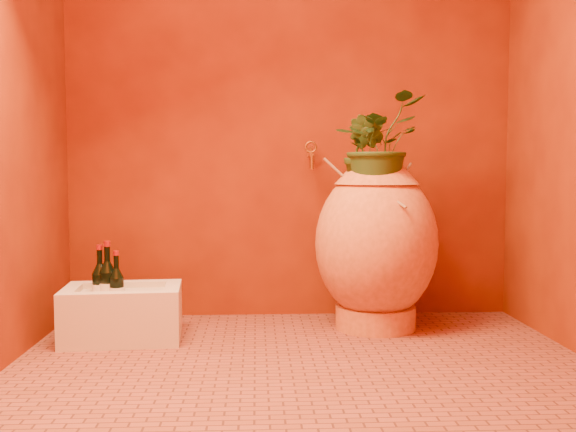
{
  "coord_description": "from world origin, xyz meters",
  "views": [
    {
      "loc": [
        -0.19,
        -2.65,
        0.82
      ],
      "look_at": [
        -0.05,
        0.35,
        0.61
      ],
      "focal_mm": 40.0,
      "sensor_mm": 36.0,
      "label": 1
    }
  ],
  "objects": [
    {
      "name": "amphora",
      "position": [
        0.43,
        0.65,
        0.45
      ],
      "size": [
        0.75,
        0.75,
        0.91
      ],
      "rotation": [
        0.0,
        0.0,
        0.2
      ],
      "color": "orange",
      "rests_on": "floor"
    },
    {
      "name": "wine_bottle_a",
      "position": [
        -0.96,
        0.49,
        0.26
      ],
      "size": [
        0.08,
        0.08,
        0.32
      ],
      "color": "black",
      "rests_on": "stone_basin"
    },
    {
      "name": "plant_side",
      "position": [
        0.35,
        0.61,
        0.92
      ],
      "size": [
        0.27,
        0.27,
        0.38
      ],
      "primitive_type": "imported",
      "rotation": [
        0.0,
        0.0,
        -0.73
      ],
      "color": "#234217",
      "rests_on": "amphora"
    },
    {
      "name": "wall_back",
      "position": [
        0.0,
        1.0,
        1.25
      ],
      "size": [
        2.5,
        0.02,
        2.5
      ],
      "primitive_type": "cube",
      "color": "#601A05",
      "rests_on": "ground"
    },
    {
      "name": "wine_bottle_b",
      "position": [
        -0.87,
        0.46,
        0.25
      ],
      "size": [
        0.07,
        0.07,
        0.3
      ],
      "color": "black",
      "rests_on": "stone_basin"
    },
    {
      "name": "stone_basin",
      "position": [
        -0.85,
        0.48,
        0.13
      ],
      "size": [
        0.58,
        0.42,
        0.26
      ],
      "rotation": [
        0.0,
        0.0,
        0.08
      ],
      "color": "beige",
      "rests_on": "floor"
    },
    {
      "name": "plant_main",
      "position": [
        0.42,
        0.62,
        0.96
      ],
      "size": [
        0.61,
        0.61,
        0.51
      ],
      "primitive_type": "imported",
      "rotation": [
        0.0,
        0.0,
        0.72
      ],
      "color": "#234217",
      "rests_on": "amphora"
    },
    {
      "name": "floor",
      "position": [
        0.0,
        0.0,
        0.0
      ],
      "size": [
        2.5,
        2.5,
        0.0
      ],
      "primitive_type": "plane",
      "color": "brown",
      "rests_on": "ground"
    },
    {
      "name": "wall_tap",
      "position": [
        0.11,
        0.92,
        0.92
      ],
      "size": [
        0.07,
        0.14,
        0.16
      ],
      "color": "#9F6F24",
      "rests_on": "wall_back"
    },
    {
      "name": "wine_bottle_c",
      "position": [
        -0.92,
        0.48,
        0.27
      ],
      "size": [
        0.08,
        0.08,
        0.34
      ],
      "color": "black",
      "rests_on": "stone_basin"
    }
  ]
}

